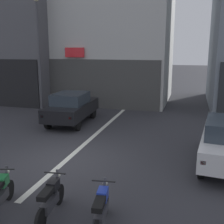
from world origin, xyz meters
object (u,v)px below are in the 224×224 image
(street_lamp, at_px, (39,44))
(motorcycle_green_row_leftmost, at_px, (0,194))
(motorcycle_blue_row_centre, at_px, (101,209))
(car_black_crossing_near, at_px, (72,107))
(motorcycle_black_row_left_mid, at_px, (51,198))

(street_lamp, xyz_separation_m, motorcycle_green_row_leftmost, (4.35, -9.66, -3.69))
(motorcycle_blue_row_centre, bearing_deg, street_lamp, 125.81)
(street_lamp, bearing_deg, car_black_crossing_near, -29.67)
(motorcycle_black_row_left_mid, relative_size, motorcycle_blue_row_centre, 1.00)
(car_black_crossing_near, xyz_separation_m, street_lamp, (-2.63, 1.50, 3.26))
(street_lamp, distance_m, motorcycle_blue_row_centre, 12.39)
(car_black_crossing_near, xyz_separation_m, motorcycle_black_row_left_mid, (3.01, -8.02, -0.43))
(street_lamp, height_order, motorcycle_blue_row_centre, street_lamp)
(motorcycle_green_row_leftmost, bearing_deg, motorcycle_blue_row_centre, 1.39)
(street_lamp, relative_size, motorcycle_black_row_left_mid, 4.09)
(car_black_crossing_near, bearing_deg, motorcycle_black_row_left_mid, -69.42)
(car_black_crossing_near, relative_size, motorcycle_blue_row_centre, 2.51)
(motorcycle_green_row_leftmost, bearing_deg, street_lamp, 114.23)
(car_black_crossing_near, xyz_separation_m, motorcycle_green_row_leftmost, (1.72, -8.16, -0.43))
(car_black_crossing_near, height_order, street_lamp, street_lamp)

